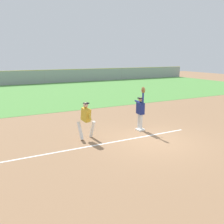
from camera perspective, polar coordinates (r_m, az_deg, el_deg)
The scene contains 12 objects.
ground_plane at distance 10.86m, azimuth 10.02°, elevation -6.83°, with size 77.62×77.62×0.00m, color #936D4C.
outfield_grass at distance 25.64m, azimuth -12.43°, elevation 4.84°, with size 49.98×18.34×0.01m, color #549342.
chalk_foul_line at distance 9.78m, azimuth -10.23°, elevation -9.15°, with size 12.00×0.10×0.01m, color white.
first_base at distance 12.14m, azimuth 6.93°, elevation -4.32°, with size 0.38×0.38×0.08m, color white.
fielder at distance 11.96m, azimuth 7.06°, elevation 0.77°, with size 0.28×0.89×2.28m.
runner at distance 10.65m, azimuth -6.43°, elevation -1.48°, with size 0.83×0.84×1.72m.
baseball at distance 12.08m, azimuth 7.29°, elevation 5.16°, with size 0.07×0.07×0.07m, color white.
outfield_fence at distance 34.45m, azimuth -16.36°, elevation 8.36°, with size 50.06×0.08×1.92m.
parked_car_silver at distance 36.77m, azimuth -23.27°, elevation 7.66°, with size 4.54×2.40×1.25m.
parked_car_tan at distance 37.54m, azimuth -15.92°, elevation 8.34°, with size 4.57×2.46×1.25m.
parked_car_blue at distance 38.44m, azimuth -9.41°, elevation 8.78°, with size 4.45×2.22×1.25m.
parked_car_green at distance 40.43m, azimuth -2.35°, elevation 9.17°, with size 4.43×2.17×1.25m.
Camera 1 is at (-6.16, -8.12, 3.74)m, focal length 37.05 mm.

